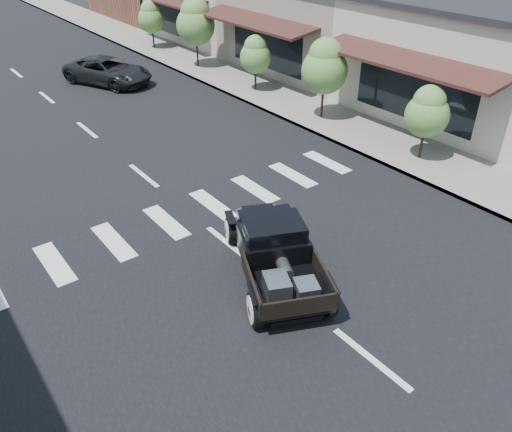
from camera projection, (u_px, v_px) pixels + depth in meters
ground at (276, 283)px, 12.02m from camera, size 120.00×120.00×0.00m
road at (61, 110)px, 22.10m from camera, size 14.00×80.00×0.02m
road_markings at (107, 147)px, 18.74m from camera, size 12.00×60.00×0.06m
sidewalk_right at (220, 74)px, 26.44m from camera, size 3.00×80.00×0.15m
storefront_near at (489, 56)px, 21.24m from camera, size 10.00×9.00×4.50m
storefront_mid at (338, 22)px, 27.29m from camera, size 10.00×9.00×4.50m
storefront_far at (241, 0)px, 33.33m from camera, size 10.00×9.00×4.50m
small_tree_a at (425, 124)px, 16.99m from camera, size 1.49×1.49×2.48m
small_tree_b at (324, 80)px, 20.17m from camera, size 1.86×1.86×3.10m
small_tree_c at (255, 64)px, 23.42m from camera, size 1.46×1.46×2.44m
small_tree_d at (196, 33)px, 26.67m from camera, size 2.05×2.05×3.41m
small_tree_e at (152, 25)px, 30.34m from camera, size 1.59×1.59×2.65m
hotrod_pickup at (275, 251)px, 11.85m from camera, size 3.64×4.76×1.49m
second_car at (108, 71)px, 24.91m from camera, size 3.82×5.07×1.28m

